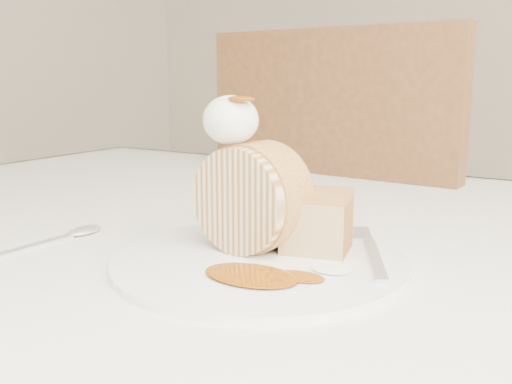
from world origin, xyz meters
The scene contains 10 objects.
table centered at (0.00, 0.20, 0.66)m, with size 1.40×0.90×0.75m.
chair_far centered at (-0.09, 0.67, 0.57)m, with size 0.51×0.51×1.00m.
plate centered at (0.06, 0.06, 0.75)m, with size 0.27×0.27×0.01m, color white.
roulade_slice centered at (0.04, 0.07, 0.81)m, with size 0.10×0.10×0.06m, color #CCBE8E.
cake_chunk centered at (0.09, 0.10, 0.78)m, with size 0.06×0.06×0.05m, color #B68044.
whipped_cream centered at (0.02, 0.07, 0.88)m, with size 0.05×0.05×0.05m, color white.
caramel_drizzle centered at (0.03, 0.06, 0.91)m, with size 0.03×0.02×0.01m, color #783805.
caramel_pool centered at (0.08, 0.00, 0.76)m, with size 0.08×0.05×0.00m, color #783805, non-canonical shape.
fork centered at (0.15, 0.10, 0.76)m, with size 0.02×0.16×0.00m, color silver.
spoon centered at (-0.17, -0.04, 0.75)m, with size 0.02×0.15×0.00m, color silver.
Camera 1 is at (0.31, -0.38, 0.92)m, focal length 40.00 mm.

